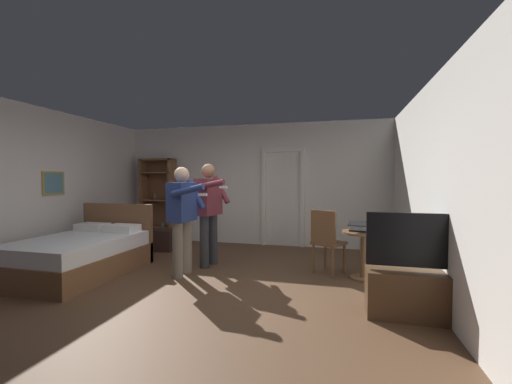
% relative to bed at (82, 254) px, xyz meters
% --- Properties ---
extents(ground_plane, '(6.53, 6.53, 0.00)m').
position_rel_bed_xyz_m(ground_plane, '(1.95, -0.08, -0.30)').
color(ground_plane, brown).
extents(wall_back, '(6.18, 0.12, 2.68)m').
position_rel_bed_xyz_m(wall_back, '(1.95, 2.88, 1.03)').
color(wall_back, silver).
rests_on(wall_back, ground_plane).
extents(wall_left, '(0.15, 6.04, 2.68)m').
position_rel_bed_xyz_m(wall_left, '(-1.08, -0.08, 1.03)').
color(wall_left, silver).
rests_on(wall_left, ground_plane).
extents(wall_right, '(0.12, 6.04, 2.68)m').
position_rel_bed_xyz_m(wall_right, '(4.98, -0.08, 1.03)').
color(wall_right, silver).
rests_on(wall_right, ground_plane).
extents(doorway_frame, '(0.93, 0.08, 2.13)m').
position_rel_bed_xyz_m(doorway_frame, '(2.67, 2.80, 0.92)').
color(doorway_frame, white).
rests_on(doorway_frame, ground_plane).
extents(bed, '(1.38, 1.91, 1.02)m').
position_rel_bed_xyz_m(bed, '(0.00, 0.00, 0.00)').
color(bed, brown).
rests_on(bed, ground_plane).
extents(bookshelf, '(0.81, 0.32, 1.94)m').
position_rel_bed_xyz_m(bookshelf, '(-0.28, 2.65, 0.73)').
color(bookshelf, brown).
rests_on(bookshelf, ground_plane).
extents(tv_flatscreen, '(0.97, 0.40, 1.11)m').
position_rel_bed_xyz_m(tv_flatscreen, '(4.62, -0.43, 0.02)').
color(tv_flatscreen, '#4C331E').
rests_on(tv_flatscreen, ground_plane).
extents(side_table, '(0.61, 0.61, 0.70)m').
position_rel_bed_xyz_m(side_table, '(4.20, 0.81, 0.17)').
color(side_table, brown).
rests_on(side_table, ground_plane).
extents(laptop, '(0.38, 0.39, 0.15)m').
position_rel_bed_xyz_m(laptop, '(4.16, 0.76, 0.45)').
color(laptop, black).
rests_on(laptop, side_table).
extents(bottle_on_table, '(0.06, 0.06, 0.25)m').
position_rel_bed_xyz_m(bottle_on_table, '(4.34, 0.73, 0.50)').
color(bottle_on_table, '#1D4618').
rests_on(bottle_on_table, side_table).
extents(wooden_chair, '(0.57, 0.57, 0.99)m').
position_rel_bed_xyz_m(wooden_chair, '(3.67, 0.92, 0.24)').
color(wooden_chair, brown).
rests_on(wooden_chair, ground_plane).
extents(person_blue_shirt, '(0.69, 0.65, 1.64)m').
position_rel_bed_xyz_m(person_blue_shirt, '(1.56, 0.31, 0.65)').
color(person_blue_shirt, gray).
rests_on(person_blue_shirt, ground_plane).
extents(person_striped_shirt, '(0.64, 0.72, 1.72)m').
position_rel_bed_xyz_m(person_striped_shirt, '(1.74, 0.91, 0.70)').
color(person_striped_shirt, '#333338').
rests_on(person_striped_shirt, ground_plane).
extents(suitcase_dark, '(0.60, 0.36, 0.34)m').
position_rel_bed_xyz_m(suitcase_dark, '(0.31, 2.20, -0.14)').
color(suitcase_dark, '#1E2D38').
rests_on(suitcase_dark, ground_plane).
extents(suitcase_small, '(0.56, 0.47, 0.42)m').
position_rel_bed_xyz_m(suitcase_small, '(0.31, 1.74, -0.09)').
color(suitcase_small, black).
rests_on(suitcase_small, ground_plane).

